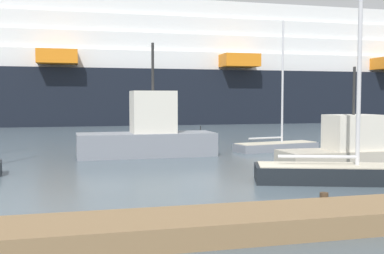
# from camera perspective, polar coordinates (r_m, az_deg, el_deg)

# --- Properties ---
(ground_plane) EXTENTS (600.00, 600.00, 0.00)m
(ground_plane) POSITION_cam_1_polar(r_m,az_deg,el_deg) (17.70, 8.56, -7.24)
(ground_plane) COLOR #4C5B66
(dock_pier) EXTENTS (25.30, 2.27, 0.66)m
(dock_pier) POSITION_cam_1_polar(r_m,az_deg,el_deg) (12.84, 18.29, -10.23)
(dock_pier) COLOR olive
(dock_pier) RESTS_ON ground_plane
(sailboat_0) EXTENTS (7.02, 3.90, 9.84)m
(sailboat_0) POSITION_cam_1_polar(r_m,az_deg,el_deg) (19.25, 17.92, -5.04)
(sailboat_0) COLOR black
(sailboat_0) RESTS_ON ground_plane
(sailboat_4) EXTENTS (5.65, 2.54, 8.16)m
(sailboat_4) POSITION_cam_1_polar(r_m,az_deg,el_deg) (30.02, 10.22, -2.13)
(sailboat_4) COLOR gray
(sailboat_4) RESTS_ON ground_plane
(fishing_boat_0) EXTENTS (6.53, 2.27, 4.79)m
(fishing_boat_0) POSITION_cam_1_polar(r_m,az_deg,el_deg) (23.64, 18.58, -2.52)
(fishing_boat_0) COLOR #BCB29E
(fishing_boat_0) RESTS_ON ground_plane
(fishing_boat_1) EXTENTS (7.81, 2.72, 6.44)m
(fishing_boat_1) POSITION_cam_1_polar(r_m,az_deg,el_deg) (26.85, -5.33, -0.92)
(fishing_boat_1) COLOR gray
(fishing_boat_1) RESTS_ON ground_plane
(channel_buoy_2) EXTENTS (0.60, 0.60, 1.29)m
(channel_buoy_2) POSITION_cam_1_polar(r_m,az_deg,el_deg) (34.78, 1.03, -1.43)
(channel_buoy_2) COLOR red
(channel_buoy_2) RESTS_ON ground_plane
(cruise_ship) EXTENTS (126.45, 20.26, 22.37)m
(cruise_ship) POSITION_cam_1_polar(r_m,az_deg,el_deg) (66.18, -6.27, 6.82)
(cruise_ship) COLOR black
(cruise_ship) RESTS_ON ground_plane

